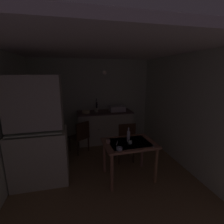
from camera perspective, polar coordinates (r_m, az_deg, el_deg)
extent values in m
plane|color=olive|center=(3.78, -3.02, -18.78)|extent=(4.49, 4.49, 0.00)
cube|color=beige|center=(5.05, -6.84, 4.10)|extent=(3.53, 0.10, 2.41)
cube|color=silver|center=(3.48, -33.33, -2.33)|extent=(0.10, 3.59, 2.41)
cube|color=silver|center=(3.99, 22.55, 0.68)|extent=(0.10, 3.59, 2.41)
cube|color=white|center=(3.23, -3.59, 21.28)|extent=(3.53, 3.59, 0.10)
cube|color=beige|center=(3.43, -23.57, -14.04)|extent=(0.98, 0.60, 0.99)
cube|color=beige|center=(3.12, -25.35, 3.14)|extent=(0.90, 0.51, 0.91)
cube|color=beige|center=(3.20, -24.56, -5.71)|extent=(0.88, 0.54, 0.02)
cube|color=beige|center=(4.92, -2.44, -5.23)|extent=(1.55, 0.60, 0.88)
cube|color=brown|center=(4.79, -2.50, -0.07)|extent=(1.58, 0.63, 0.03)
sphere|color=#2D2823|center=(4.58, -4.59, -6.13)|extent=(0.02, 0.02, 0.02)
cube|color=white|center=(4.85, 1.78, 1.20)|extent=(0.44, 0.34, 0.15)
cube|color=black|center=(4.84, 1.78, 2.02)|extent=(0.38, 0.28, 0.01)
cylinder|color=#232328|center=(4.77, -5.33, 1.73)|extent=(0.05, 0.05, 0.28)
cylinder|color=#232328|center=(4.68, -5.23, 2.76)|extent=(0.03, 0.12, 0.03)
cylinder|color=#2F2833|center=(4.79, -5.48, 4.10)|extent=(0.02, 0.16, 0.12)
cylinder|color=beige|center=(4.66, -8.98, 0.03)|extent=(0.21, 0.21, 0.07)
cylinder|color=beige|center=(4.77, -5.47, 0.69)|extent=(0.10, 0.10, 0.11)
cube|color=#97684E|center=(3.18, 5.99, -10.71)|extent=(0.99, 0.74, 0.04)
cube|color=silver|center=(3.17, 6.00, -10.43)|extent=(0.77, 0.58, 0.00)
cylinder|color=#916147|center=(2.99, -0.05, -20.36)|extent=(0.06, 0.06, 0.70)
cylinder|color=#966B47|center=(3.28, 14.99, -17.54)|extent=(0.06, 0.06, 0.70)
cylinder|color=#94644C|center=(3.48, -2.70, -15.14)|extent=(0.06, 0.06, 0.70)
cylinder|color=#926256|center=(3.73, 10.36, -13.27)|extent=(0.06, 0.06, 0.70)
cube|color=#382616|center=(3.90, 4.32, -10.78)|extent=(0.41, 0.41, 0.03)
cube|color=#382312|center=(3.63, 5.24, -8.02)|extent=(0.38, 0.03, 0.52)
cylinder|color=#382616|center=(4.18, 5.88, -12.32)|extent=(0.04, 0.04, 0.40)
cylinder|color=#382616|center=(4.10, 1.24, -12.82)|extent=(0.04, 0.04, 0.40)
cylinder|color=#382616|center=(3.90, 7.47, -14.41)|extent=(0.04, 0.04, 0.40)
cylinder|color=#382616|center=(3.81, 2.48, -15.03)|extent=(0.04, 0.04, 0.40)
cube|color=#3B2114|center=(4.39, -11.41, -8.45)|extent=(0.55, 0.55, 0.03)
cube|color=#3A2413|center=(4.17, -10.07, -6.31)|extent=(0.33, 0.23, 0.42)
cylinder|color=#3B2114|center=(4.68, -10.79, -9.71)|extent=(0.04, 0.04, 0.38)
cylinder|color=#3B2114|center=(4.51, -14.35, -10.82)|extent=(0.04, 0.04, 0.38)
cylinder|color=#3B2114|center=(4.43, -8.16, -10.98)|extent=(0.04, 0.04, 0.38)
cylinder|color=#3B2114|center=(4.25, -11.83, -12.25)|extent=(0.04, 0.04, 0.38)
cylinder|color=#9EB2C6|center=(2.87, 2.56, -12.49)|extent=(0.10, 0.10, 0.05)
cylinder|color=tan|center=(3.12, -1.33, -10.16)|extent=(0.08, 0.08, 0.06)
cylinder|color=#ADD1C1|center=(3.11, 6.21, -10.35)|extent=(0.08, 0.08, 0.06)
cylinder|color=#B7BCC1|center=(3.17, 5.70, -8.39)|extent=(0.06, 0.06, 0.20)
cylinder|color=#B7BCC1|center=(3.12, 5.76, -6.04)|extent=(0.03, 0.03, 0.07)
cube|color=silver|center=(3.12, 1.74, -10.67)|extent=(0.10, 0.18, 0.00)
cube|color=beige|center=(3.10, 14.23, -11.27)|extent=(0.09, 0.15, 0.00)
sphere|color=#F9EFCC|center=(3.20, -2.59, 13.45)|extent=(0.08, 0.08, 0.08)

